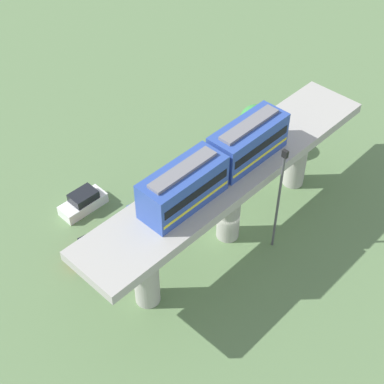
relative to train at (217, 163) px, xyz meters
name	(u,v)px	position (x,y,z in m)	size (l,w,h in m)	color
ground_plane	(227,235)	(0.00, 1.69, -8.99)	(120.00, 120.00, 0.00)	#5B7A4C
viaduct	(230,186)	(0.00, 1.69, -3.36)	(5.20, 28.00, 7.46)	#A8A59E
train	(217,163)	(0.00, 0.00, 0.00)	(2.64, 13.55, 3.24)	#2D4CA5
parked_car_white	(83,202)	(-11.17, -4.69, -8.25)	(1.86, 4.23, 1.76)	white
parked_car_blue	(153,204)	(-6.66, -0.60, -8.25)	(2.48, 4.44, 1.76)	#284CB7
parked_car_red	(95,248)	(-6.34, -7.29, -8.25)	(2.55, 4.46, 1.76)	red
tree_near_viaduct	(255,121)	(-5.37, 11.50, -5.13)	(3.00, 3.00, 5.40)	brown
signal_post	(279,196)	(3.40, 3.44, -3.44)	(0.44, 0.28, 10.06)	#4C4C51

